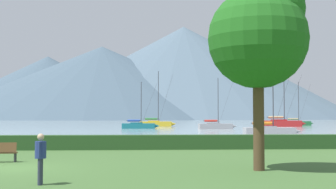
% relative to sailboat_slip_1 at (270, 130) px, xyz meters
% --- Properties ---
extents(ground_plane, '(1000.00, 1000.00, 0.00)m').
position_rel_sailboat_slip_1_xyz_m(ground_plane, '(-20.60, -32.35, -0.56)').
color(ground_plane, '#3D602D').
extents(harbor_water, '(320.00, 246.00, 0.00)m').
position_rel_sailboat_slip_1_xyz_m(harbor_water, '(-20.60, 104.65, -0.56)').
color(harbor_water, '#8C9EA3').
rests_on(harbor_water, ground_plane).
extents(hedge_line, '(80.00, 1.20, 0.95)m').
position_rel_sailboat_slip_1_xyz_m(hedge_line, '(-20.60, -21.35, -0.09)').
color(hedge_line, '#284C23').
rests_on(hedge_line, ground_plane).
extents(sailboat_slip_1, '(6.60, 2.03, 9.55)m').
position_rel_sailboat_slip_1_xyz_m(sailboat_slip_1, '(0.00, 0.00, 0.00)').
color(sailboat_slip_1, '#9E9EA3').
rests_on(sailboat_slip_1, harbor_water).
extents(sailboat_slip_5, '(9.31, 3.16, 11.38)m').
position_rel_sailboat_slip_1_xyz_m(sailboat_slip_5, '(14.82, 43.16, 0.21)').
color(sailboat_slip_5, red).
rests_on(sailboat_slip_5, harbor_water).
extents(sailboat_slip_8, '(6.63, 2.00, 8.17)m').
position_rel_sailboat_slip_1_xyz_m(sailboat_slip_8, '(-14.77, 30.03, -0.01)').
color(sailboat_slip_8, '#19707A').
rests_on(sailboat_slip_8, harbor_water).
extents(sailboat_slip_9, '(6.63, 2.20, 8.66)m').
position_rel_sailboat_slip_1_xyz_m(sailboat_slip_9, '(-1.70, 26.67, -0.01)').
color(sailboat_slip_9, '#9E9EA3').
rests_on(sailboat_slip_9, harbor_water).
extents(sailboat_slip_10, '(7.70, 2.57, 11.61)m').
position_rel_sailboat_slip_1_xyz_m(sailboat_slip_10, '(-11.10, 46.00, 0.09)').
color(sailboat_slip_10, gold).
rests_on(sailboat_slip_10, harbor_water).
extents(sailboat_slip_11, '(7.18, 2.30, 10.07)m').
position_rel_sailboat_slip_1_xyz_m(sailboat_slip_11, '(21.80, 54.02, 0.04)').
color(sailboat_slip_11, '#236B38').
rests_on(sailboat_slip_11, harbor_water).
extents(park_bench_near_path, '(1.55, 0.62, 0.95)m').
position_rel_sailboat_slip_1_xyz_m(park_bench_near_path, '(-21.61, -29.70, -0.03)').
color(park_bench_near_path, brown).
rests_on(park_bench_near_path, ground_plane).
extents(person_seated_viewer, '(0.36, 0.57, 1.65)m').
position_rel_sailboat_slip_1_xyz_m(person_seated_viewer, '(-18.19, -37.29, 0.41)').
color(person_seated_viewer, '#2D3347').
rests_on(person_seated_viewer, ground_plane).
extents(park_tree, '(4.14, 4.14, 8.00)m').
position_rel_sailboat_slip_1_xyz_m(park_tree, '(-9.99, -33.81, 5.09)').
color(park_tree, '#4C3823').
rests_on(park_tree, ground_plane).
extents(distant_hill_central_peak, '(237.28, 237.28, 52.42)m').
position_rel_sailboat_slip_1_xyz_m(distant_hill_central_peak, '(-40.54, 289.11, 25.65)').
color(distant_hill_central_peak, '#425666').
rests_on(distant_hill_central_peak, ground_plane).
extents(distant_hill_east_ridge, '(261.25, 261.25, 72.48)m').
position_rel_sailboat_slip_1_xyz_m(distant_hill_east_ridge, '(21.38, 314.53, 35.68)').
color(distant_hill_east_ridge, '#4C6070').
rests_on(distant_hill_east_ridge, ground_plane).
extents(distant_hill_far_shoulder, '(214.36, 214.36, 56.26)m').
position_rel_sailboat_slip_1_xyz_m(distant_hill_far_shoulder, '(-96.13, 379.85, 27.57)').
color(distant_hill_far_shoulder, '#425666').
rests_on(distant_hill_far_shoulder, ground_plane).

